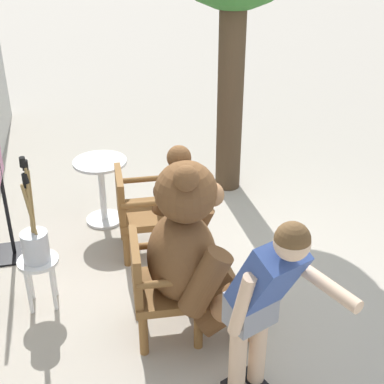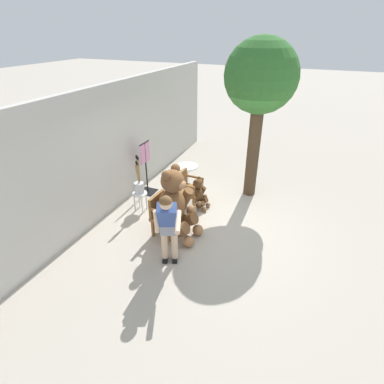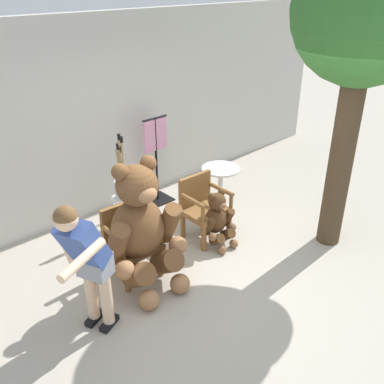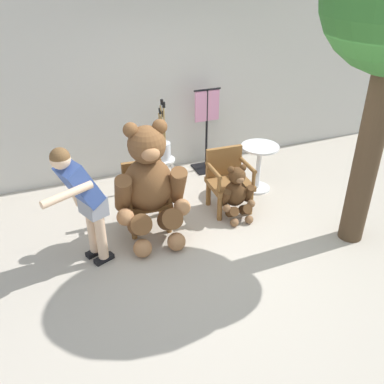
# 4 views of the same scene
# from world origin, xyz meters

# --- Properties ---
(ground_plane) EXTENTS (60.00, 60.00, 0.00)m
(ground_plane) POSITION_xyz_m (0.00, 0.00, 0.00)
(ground_plane) COLOR #B2A899
(back_wall) EXTENTS (10.00, 0.16, 2.80)m
(back_wall) POSITION_xyz_m (0.00, 2.40, 1.40)
(back_wall) COLOR beige
(back_wall) RESTS_ON ground
(wooden_chair_left) EXTENTS (0.59, 0.55, 0.86)m
(wooden_chair_left) POSITION_xyz_m (-0.59, 0.76, 0.46)
(wooden_chair_left) COLOR brown
(wooden_chair_left) RESTS_ON ground
(wooden_chair_right) EXTENTS (0.58, 0.54, 0.86)m
(wooden_chair_right) POSITION_xyz_m (0.60, 0.76, 0.46)
(wooden_chair_right) COLOR brown
(wooden_chair_right) RESTS_ON ground
(teddy_bear_large) EXTENTS (0.92, 0.89, 1.53)m
(teddy_bear_large) POSITION_xyz_m (-0.60, 0.50, 0.75)
(teddy_bear_large) COLOR brown
(teddy_bear_large) RESTS_ON ground
(teddy_bear_small) EXTENTS (0.47, 0.44, 0.78)m
(teddy_bear_small) POSITION_xyz_m (0.59, 0.48, 0.38)
(teddy_bear_small) COLOR #4C3019
(teddy_bear_small) RESTS_ON ground
(person_visitor) EXTENTS (0.71, 0.67, 1.53)m
(person_visitor) POSITION_xyz_m (-1.43, 0.23, 0.91)
(person_visitor) COLOR black
(person_visitor) RESTS_ON ground
(white_stool) EXTENTS (0.34, 0.34, 0.46)m
(white_stool) POSITION_xyz_m (-0.04, 1.69, 0.36)
(white_stool) COLOR white
(white_stool) RESTS_ON ground
(brush_bucket) EXTENTS (0.22, 0.22, 0.93)m
(brush_bucket) POSITION_xyz_m (-0.04, 1.68, 0.65)
(brush_bucket) COLOR silver
(brush_bucket) RESTS_ON white_stool
(round_side_table) EXTENTS (0.56, 0.56, 0.72)m
(round_side_table) POSITION_xyz_m (1.25, 1.07, 0.45)
(round_side_table) COLOR silver
(round_side_table) RESTS_ON ground
(patio_tree) EXTENTS (1.69, 1.61, 3.69)m
(patio_tree) POSITION_xyz_m (1.83, -0.51, 2.79)
(patio_tree) COLOR #473523
(patio_tree) RESTS_ON ground
(clothing_display_stand) EXTENTS (0.44, 0.40, 1.36)m
(clothing_display_stand) POSITION_xyz_m (0.79, 1.99, 0.72)
(clothing_display_stand) COLOR black
(clothing_display_stand) RESTS_ON ground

